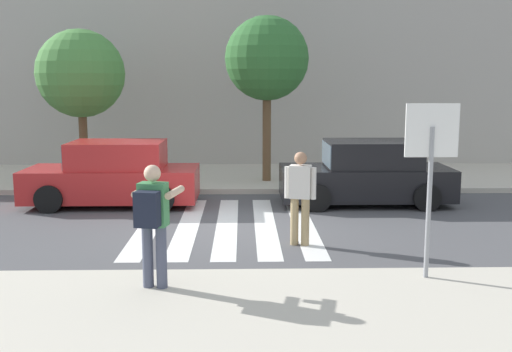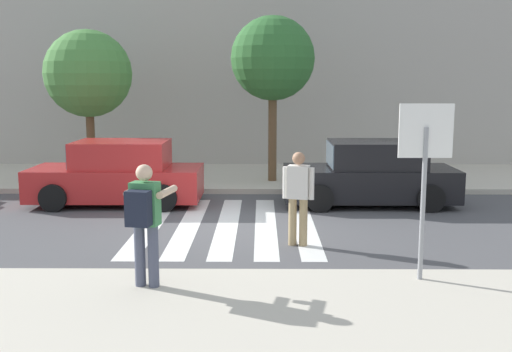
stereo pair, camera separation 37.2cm
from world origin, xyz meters
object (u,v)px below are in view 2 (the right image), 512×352
at_px(stop_sign, 425,153).
at_px(street_tree_west, 88,74).
at_px(photographer_with_backpack, 145,215).
at_px(pedestrian_crossing, 298,193).
at_px(street_tree_center, 273,59).
at_px(parked_car_red, 118,175).
at_px(parked_car_black, 371,175).

distance_m(stop_sign, street_tree_west, 11.48).
xyz_separation_m(photographer_with_backpack, pedestrian_crossing, (2.27, 2.63, -0.19)).
distance_m(street_tree_west, street_tree_center, 5.27).
relative_size(stop_sign, parked_car_red, 0.62).
bearing_deg(parked_car_black, street_tree_west, 159.13).
distance_m(stop_sign, street_tree_center, 8.96).
xyz_separation_m(pedestrian_crossing, parked_car_black, (1.99, 3.67, -0.25)).
distance_m(parked_car_black, street_tree_center, 4.55).
xyz_separation_m(photographer_with_backpack, street_tree_center, (1.92, 8.97, 2.41)).
bearing_deg(pedestrian_crossing, stop_sign, -54.01).
bearing_deg(street_tree_west, parked_car_red, -63.30).
bearing_deg(parked_car_black, stop_sign, -93.36).
xyz_separation_m(parked_car_red, street_tree_center, (3.80, 2.67, 2.85)).
height_order(stop_sign, parked_car_red, stop_sign).
height_order(parked_car_black, street_tree_center, street_tree_center).
distance_m(stop_sign, parked_car_black, 6.07).
xyz_separation_m(pedestrian_crossing, street_tree_west, (-5.61, 6.57, 2.19)).
distance_m(photographer_with_backpack, parked_car_black, 7.62).
relative_size(pedestrian_crossing, parked_car_red, 0.42).
relative_size(parked_car_black, street_tree_center, 0.88).
height_order(stop_sign, photographer_with_backpack, stop_sign).
bearing_deg(street_tree_west, street_tree_center, -2.49).
bearing_deg(parked_car_black, pedestrian_crossing, -118.39).
bearing_deg(street_tree_west, photographer_with_backpack, -70.10).
distance_m(photographer_with_backpack, street_tree_west, 9.99).
height_order(parked_car_red, parked_car_black, same).
relative_size(parked_car_red, parked_car_black, 1.00).
bearing_deg(parked_car_red, photographer_with_backpack, -73.44).
height_order(parked_car_black, street_tree_west, street_tree_west).
height_order(parked_car_red, street_tree_center, street_tree_center).
bearing_deg(parked_car_red, street_tree_center, 35.08).
bearing_deg(photographer_with_backpack, parked_car_red, 106.56).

